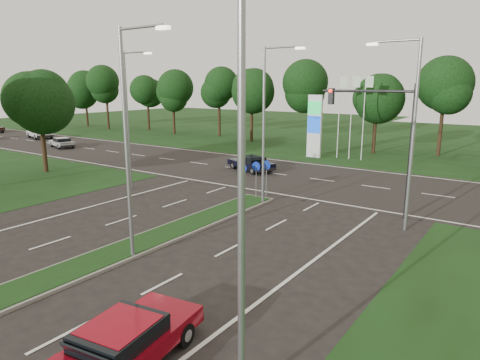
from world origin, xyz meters
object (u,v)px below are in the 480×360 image
Objects in this scene: red_sedan at (122,344)px; far_car_b at (40,133)px; far_car_a at (62,142)px; navy_sedan at (251,163)px.

far_car_b is at bearing 143.46° from red_sedan.
far_car_b reaches higher than red_sedan.
far_car_a is at bearing -92.97° from far_car_b.
far_car_b is at bearing 107.19° from navy_sedan.
far_car_a is 0.81× the size of far_car_b.
far_car_b reaches higher than far_car_a.
far_car_b is (-10.24, 3.36, 0.14)m from far_car_a.
red_sedan is 52.60m from far_car_b.
far_car_b reaches higher than navy_sedan.
far_car_b is (-46.31, 24.94, 0.07)m from red_sedan.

